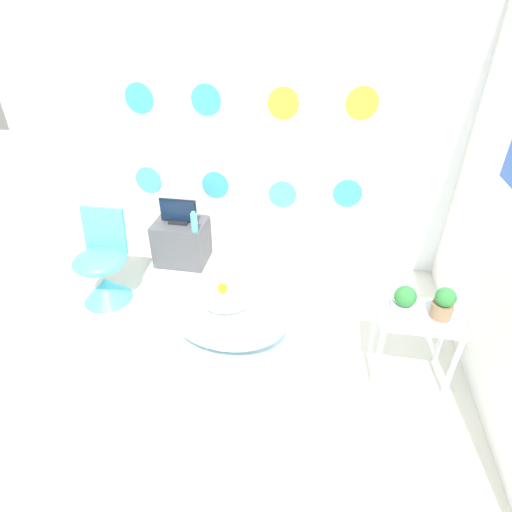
{
  "coord_description": "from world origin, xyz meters",
  "views": [
    {
      "loc": [
        0.71,
        -1.23,
        2.21
      ],
      "look_at": [
        0.3,
        1.05,
        0.73
      ],
      "focal_mm": 28.0,
      "sensor_mm": 36.0,
      "label": 1
    }
  ],
  "objects_px": {
    "bathtub": "(228,317)",
    "tv": "(178,213)",
    "chair": "(104,273)",
    "vase": "(194,222)",
    "potted_plant_left": "(404,300)",
    "potted_plant_right": "(444,304)"
  },
  "relations": [
    {
      "from": "potted_plant_right",
      "to": "potted_plant_left",
      "type": "bearing_deg",
      "value": 179.13
    },
    {
      "from": "vase",
      "to": "potted_plant_left",
      "type": "height_order",
      "value": "potted_plant_left"
    },
    {
      "from": "bathtub",
      "to": "chair",
      "type": "xyz_separation_m",
      "value": [
        -1.17,
        0.33,
        0.02
      ]
    },
    {
      "from": "bathtub",
      "to": "tv",
      "type": "distance_m",
      "value": 1.28
    },
    {
      "from": "chair",
      "to": "tv",
      "type": "relative_size",
      "value": 2.25
    },
    {
      "from": "vase",
      "to": "potted_plant_left",
      "type": "bearing_deg",
      "value": -29.78
    },
    {
      "from": "vase",
      "to": "bathtub",
      "type": "bearing_deg",
      "value": -59.66
    },
    {
      "from": "bathtub",
      "to": "chair",
      "type": "distance_m",
      "value": 1.21
    },
    {
      "from": "chair",
      "to": "bathtub",
      "type": "bearing_deg",
      "value": -15.76
    },
    {
      "from": "chair",
      "to": "potted_plant_left",
      "type": "bearing_deg",
      "value": -9.99
    },
    {
      "from": "vase",
      "to": "potted_plant_left",
      "type": "relative_size",
      "value": 1.02
    },
    {
      "from": "potted_plant_left",
      "to": "potted_plant_right",
      "type": "xyz_separation_m",
      "value": [
        0.23,
        -0.0,
        0.01
      ]
    },
    {
      "from": "bathtub",
      "to": "tv",
      "type": "relative_size",
      "value": 2.49
    },
    {
      "from": "potted_plant_right",
      "to": "chair",
      "type": "bearing_deg",
      "value": 170.81
    },
    {
      "from": "bathtub",
      "to": "potted_plant_left",
      "type": "height_order",
      "value": "potted_plant_left"
    },
    {
      "from": "bathtub",
      "to": "potted_plant_right",
      "type": "relative_size",
      "value": 4.12
    },
    {
      "from": "tv",
      "to": "chair",
      "type": "bearing_deg",
      "value": -122.85
    },
    {
      "from": "bathtub",
      "to": "potted_plant_left",
      "type": "xyz_separation_m",
      "value": [
        1.17,
        -0.08,
        0.39
      ]
    },
    {
      "from": "bathtub",
      "to": "vase",
      "type": "bearing_deg",
      "value": 120.34
    },
    {
      "from": "tv",
      "to": "vase",
      "type": "xyz_separation_m",
      "value": [
        0.2,
        -0.14,
        -0.01
      ]
    },
    {
      "from": "chair",
      "to": "potted_plant_left",
      "type": "distance_m",
      "value": 2.4
    },
    {
      "from": "bathtub",
      "to": "chair",
      "type": "height_order",
      "value": "chair"
    }
  ]
}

